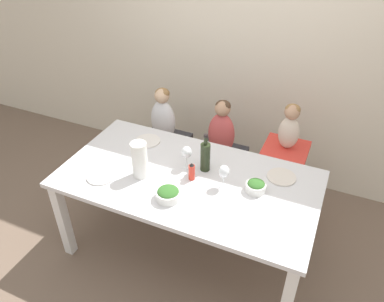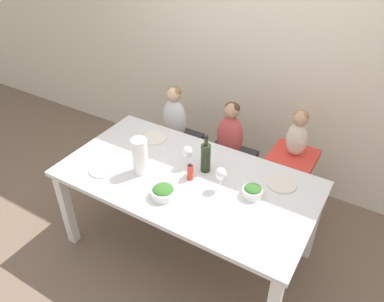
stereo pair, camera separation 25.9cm
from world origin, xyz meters
The scene contains 19 objects.
ground_plane centered at (0.00, 0.00, 0.00)m, with size 14.00×14.00×0.00m, color #705B4C.
wall_back centered at (0.00, 1.25, 1.35)m, with size 10.00×0.06×2.70m.
dining_table centered at (0.00, 0.00, 0.65)m, with size 1.82×0.96×0.73m.
chair_far_left centered at (-0.58, 0.73, 0.39)m, with size 0.42×0.41×0.46m.
chair_far_center centered at (-0.01, 0.73, 0.39)m, with size 0.42×0.41×0.46m.
chair_right_highchair centered at (0.54, 0.73, 0.54)m, with size 0.35×0.35×0.68m.
person_child_left centered at (-0.58, 0.73, 0.72)m, with size 0.24×0.15×0.52m.
person_child_center centered at (-0.01, 0.73, 0.72)m, with size 0.24×0.15×0.52m.
person_baby_right centered at (0.54, 0.73, 0.90)m, with size 0.17×0.12×0.39m.
wine_bottle centered at (0.08, 0.13, 0.85)m, with size 0.07×0.07×0.30m.
paper_towel_roll centered at (-0.31, -0.11, 0.87)m, with size 0.11×0.11×0.27m.
wine_glass_near centered at (0.26, 0.01, 0.86)m, with size 0.08×0.08×0.18m.
wine_glass_far centered at (-0.06, 0.11, 0.86)m, with size 0.08×0.08×0.18m.
salad_bowl_large centered at (-0.03, -0.25, 0.77)m, with size 0.17×0.17×0.08m.
salad_bowl_small centered at (0.48, 0.05, 0.77)m, with size 0.14×0.14×0.08m.
dinner_plate_front_left centered at (-0.56, -0.25, 0.74)m, with size 0.20×0.20×0.01m.
dinner_plate_back_left centered at (-0.48, 0.28, 0.74)m, with size 0.20×0.20×0.01m.
dinner_plate_back_right centered at (0.61, 0.26, 0.74)m, with size 0.20×0.20×0.01m.
condiment_bottle_hot_sauce centered at (0.03, -0.01, 0.80)m, with size 0.04×0.04×0.14m.
Camera 2 is at (1.09, -1.75, 2.40)m, focal length 35.00 mm.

